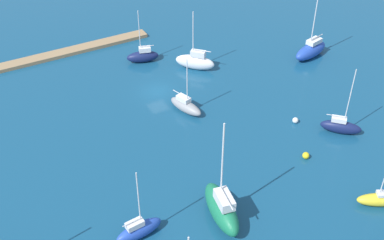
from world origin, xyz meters
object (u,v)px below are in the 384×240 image
(sailboat_blue_lone_north, at_px, (139,230))
(pier_dock, at_px, (67,52))
(mooring_buoy_white, at_px, (295,120))
(sailboat_yellow_center_basin, at_px, (380,199))
(sailboat_blue_near_pier, at_px, (311,50))
(sailboat_navy_far_north, at_px, (143,56))
(sailboat_gray_lone_south, at_px, (186,106))
(sailboat_white_inner_mooring, at_px, (195,61))
(sailboat_navy_along_channel, at_px, (341,126))
(mooring_buoy_yellow, at_px, (306,155))
(sailboat_green_east_end, at_px, (222,208))

(sailboat_blue_lone_north, bearing_deg, pier_dock, 77.90)
(mooring_buoy_white, bearing_deg, sailboat_blue_lone_north, 16.11)
(pier_dock, distance_m, sailboat_yellow_center_basin, 48.51)
(sailboat_blue_near_pier, relative_size, mooring_buoy_white, 15.28)
(sailboat_blue_lone_north, distance_m, sailboat_navy_far_north, 32.45)
(sailboat_blue_lone_north, relative_size, mooring_buoy_white, 10.89)
(sailboat_gray_lone_south, distance_m, sailboat_white_inner_mooring, 10.45)
(pier_dock, bearing_deg, mooring_buoy_white, 122.38)
(sailboat_gray_lone_south, height_order, sailboat_blue_lone_north, sailboat_blue_lone_north)
(sailboat_blue_near_pier, height_order, sailboat_blue_lone_north, sailboat_blue_near_pier)
(pier_dock, bearing_deg, sailboat_yellow_center_basin, 111.77)
(sailboat_yellow_center_basin, xyz_separation_m, sailboat_gray_lone_south, (9.37, -23.43, 0.10))
(sailboat_blue_near_pier, relative_size, sailboat_navy_along_channel, 1.27)
(pier_dock, distance_m, sailboat_blue_lone_north, 37.43)
(pier_dock, height_order, mooring_buoy_white, mooring_buoy_white)
(pier_dock, relative_size, sailboat_yellow_center_basin, 3.20)
(sailboat_navy_far_north, bearing_deg, sailboat_yellow_center_basin, 120.17)
(sailboat_blue_lone_north, distance_m, mooring_buoy_yellow, 20.77)
(sailboat_yellow_center_basin, distance_m, mooring_buoy_white, 14.86)
(sailboat_white_inner_mooring, relative_size, sailboat_green_east_end, 0.77)
(pier_dock, distance_m, sailboat_navy_along_channel, 41.09)
(pier_dock, height_order, sailboat_gray_lone_south, sailboat_gray_lone_south)
(sailboat_navy_far_north, bearing_deg, sailboat_blue_near_pier, 170.93)
(sailboat_white_inner_mooring, distance_m, mooring_buoy_yellow, 22.92)
(sailboat_blue_near_pier, distance_m, mooring_buoy_yellow, 23.27)
(sailboat_white_inner_mooring, xyz_separation_m, mooring_buoy_yellow, (-1.34, 22.86, -0.80))
(sailboat_yellow_center_basin, xyz_separation_m, mooring_buoy_yellow, (1.93, -9.04, -0.35))
(sailboat_green_east_end, bearing_deg, sailboat_yellow_center_basin, -102.15)
(sailboat_blue_near_pier, xyz_separation_m, sailboat_navy_far_north, (22.28, -10.74, -0.24))
(sailboat_white_inner_mooring, relative_size, mooring_buoy_white, 11.99)
(sailboat_blue_lone_north, height_order, mooring_buoy_white, sailboat_blue_lone_north)
(sailboat_green_east_end, height_order, mooring_buoy_white, sailboat_green_east_end)
(sailboat_yellow_center_basin, height_order, sailboat_green_east_end, sailboat_green_east_end)
(pier_dock, height_order, sailboat_navy_along_channel, sailboat_navy_along_channel)
(sailboat_gray_lone_south, height_order, mooring_buoy_yellow, sailboat_gray_lone_south)
(sailboat_white_inner_mooring, distance_m, mooring_buoy_white, 17.69)
(sailboat_gray_lone_south, distance_m, sailboat_green_east_end, 18.20)
(sailboat_white_inner_mooring, height_order, mooring_buoy_yellow, sailboat_white_inner_mooring)
(mooring_buoy_yellow, bearing_deg, sailboat_white_inner_mooring, -86.64)
(sailboat_yellow_center_basin, xyz_separation_m, mooring_buoy_white, (-1.19, -14.81, -0.37))
(sailboat_white_inner_mooring, bearing_deg, sailboat_navy_far_north, 2.65)
(sailboat_navy_far_north, xyz_separation_m, mooring_buoy_white, (-10.15, 22.53, -0.58))
(sailboat_blue_lone_north, bearing_deg, mooring_buoy_yellow, -1.83)
(sailboat_yellow_center_basin, distance_m, sailboat_blue_lone_north, 24.01)
(pier_dock, xyz_separation_m, sailboat_blue_lone_north, (4.68, 37.13, 0.62))
(sailboat_blue_near_pier, height_order, sailboat_gray_lone_south, sailboat_blue_near_pier)
(sailboat_blue_near_pier, bearing_deg, pier_dock, -43.94)
(sailboat_blue_lone_north, xyz_separation_m, mooring_buoy_white, (-23.85, -6.89, -0.52))
(sailboat_navy_along_channel, distance_m, sailboat_blue_lone_north, 27.44)
(sailboat_white_inner_mooring, distance_m, sailboat_green_east_end, 28.30)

